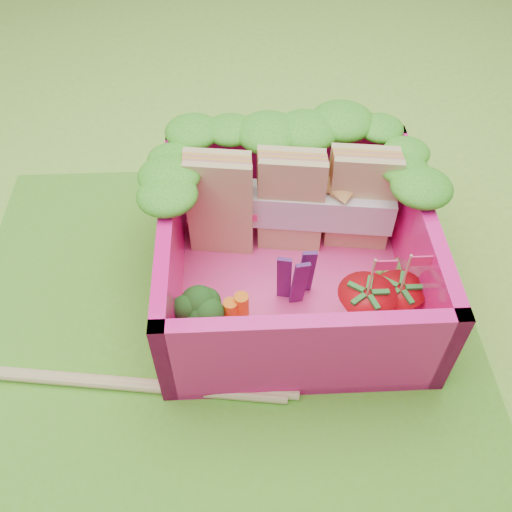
{
  "coord_description": "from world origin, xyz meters",
  "views": [
    {
      "loc": [
        0.11,
        -1.59,
        2.44
      ],
      "look_at": [
        0.19,
        0.31,
        0.28
      ],
      "focal_mm": 40.0,
      "sensor_mm": 36.0,
      "label": 1
    }
  ],
  "objects_px": {
    "bento_box": "(294,251)",
    "chopsticks": "(32,376)",
    "sandwich_stack": "(291,202)",
    "strawberry_left": "(363,311)",
    "strawberry_right": "(397,303)",
    "broccoli": "(198,315)"
  },
  "relations": [
    {
      "from": "bento_box",
      "to": "strawberry_left",
      "type": "height_order",
      "value": "strawberry_left"
    },
    {
      "from": "chopsticks",
      "to": "strawberry_left",
      "type": "bearing_deg",
      "value": 6.58
    },
    {
      "from": "sandwich_stack",
      "to": "broccoli",
      "type": "height_order",
      "value": "sandwich_stack"
    },
    {
      "from": "bento_box",
      "to": "sandwich_stack",
      "type": "xyz_separation_m",
      "value": [
        0.01,
        0.28,
        0.07
      ]
    },
    {
      "from": "bento_box",
      "to": "chopsticks",
      "type": "distance_m",
      "value": 1.39
    },
    {
      "from": "bento_box",
      "to": "strawberry_left",
      "type": "relative_size",
      "value": 2.52
    },
    {
      "from": "sandwich_stack",
      "to": "strawberry_left",
      "type": "relative_size",
      "value": 2.14
    },
    {
      "from": "broccoli",
      "to": "strawberry_right",
      "type": "xyz_separation_m",
      "value": [
        0.96,
        0.07,
        -0.06
      ]
    },
    {
      "from": "strawberry_left",
      "to": "chopsticks",
      "type": "relative_size",
      "value": 0.21
    },
    {
      "from": "sandwich_stack",
      "to": "strawberry_right",
      "type": "height_order",
      "value": "sandwich_stack"
    },
    {
      "from": "chopsticks",
      "to": "broccoli",
      "type": "bearing_deg",
      "value": 11.38
    },
    {
      "from": "strawberry_left",
      "to": "strawberry_right",
      "type": "relative_size",
      "value": 1.07
    },
    {
      "from": "bento_box",
      "to": "strawberry_right",
      "type": "xyz_separation_m",
      "value": [
        0.48,
        -0.27,
        -0.1
      ]
    },
    {
      "from": "sandwich_stack",
      "to": "strawberry_right",
      "type": "distance_m",
      "value": 0.75
    },
    {
      "from": "bento_box",
      "to": "chopsticks",
      "type": "height_order",
      "value": "bento_box"
    },
    {
      "from": "chopsticks",
      "to": "strawberry_right",
      "type": "bearing_deg",
      "value": 7.51
    },
    {
      "from": "sandwich_stack",
      "to": "bento_box",
      "type": "bearing_deg",
      "value": -91.12
    },
    {
      "from": "broccoli",
      "to": "strawberry_right",
      "type": "bearing_deg",
      "value": 4.25
    },
    {
      "from": "bento_box",
      "to": "chopsticks",
      "type": "bearing_deg",
      "value": -158.34
    },
    {
      "from": "bento_box",
      "to": "strawberry_right",
      "type": "relative_size",
      "value": 2.71
    },
    {
      "from": "sandwich_stack",
      "to": "broccoli",
      "type": "xyz_separation_m",
      "value": [
        -0.48,
        -0.63,
        -0.11
      ]
    },
    {
      "from": "broccoli",
      "to": "sandwich_stack",
      "type": "bearing_deg",
      "value": 52.53
    }
  ]
}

